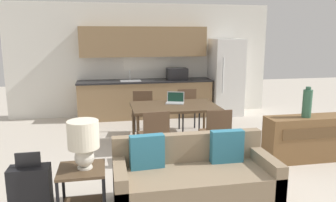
# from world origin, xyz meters

# --- Properties ---
(wall_back) EXTENTS (6.40, 0.07, 2.70)m
(wall_back) POSITION_xyz_m (0.00, 4.63, 1.35)
(wall_back) COLOR silver
(wall_back) RESTS_ON ground_plane
(kitchen_counter) EXTENTS (3.18, 0.65, 2.15)m
(kitchen_counter) POSITION_xyz_m (0.01, 4.33, 0.84)
(kitchen_counter) COLOR #8E704C
(kitchen_counter) RESTS_ON ground_plane
(refrigerator) EXTENTS (0.73, 0.75, 1.86)m
(refrigerator) POSITION_xyz_m (2.00, 4.22, 0.93)
(refrigerator) COLOR white
(refrigerator) RESTS_ON ground_plane
(dining_table) EXTENTS (1.51, 0.99, 0.73)m
(dining_table) POSITION_xyz_m (0.25, 2.16, 0.67)
(dining_table) COLOR brown
(dining_table) RESTS_ON ground_plane
(couch) EXTENTS (1.86, 0.80, 0.83)m
(couch) POSITION_xyz_m (0.03, 0.06, 0.33)
(couch) COLOR #3D2D1E
(couch) RESTS_ON ground_plane
(side_table) EXTENTS (0.49, 0.49, 0.56)m
(side_table) POSITION_xyz_m (-1.23, -0.01, 0.38)
(side_table) COLOR brown
(side_table) RESTS_ON ground_plane
(table_lamp) EXTENTS (0.33, 0.33, 0.52)m
(table_lamp) POSITION_xyz_m (-1.19, 0.00, 0.88)
(table_lamp) COLOR silver
(table_lamp) RESTS_ON side_table
(credenza) EXTENTS (1.30, 0.40, 0.71)m
(credenza) POSITION_xyz_m (2.13, 1.03, 0.36)
(credenza) COLOR brown
(credenza) RESTS_ON ground_plane
(vase) EXTENTS (0.14, 0.14, 0.48)m
(vase) POSITION_xyz_m (2.09, 1.01, 0.93)
(vase) COLOR #336047
(vase) RESTS_ON credenza
(dining_chair_near_left) EXTENTS (0.45, 0.45, 0.85)m
(dining_chair_near_left) POSITION_xyz_m (-0.23, 1.36, 0.48)
(dining_chair_near_left) COLOR brown
(dining_chair_near_left) RESTS_ON ground_plane
(dining_chair_near_right) EXTENTS (0.43, 0.43, 0.85)m
(dining_chair_near_right) POSITION_xyz_m (0.74, 1.28, 0.48)
(dining_chair_near_right) COLOR brown
(dining_chair_near_right) RESTS_ON ground_plane
(dining_chair_far_left) EXTENTS (0.48, 0.48, 0.85)m
(dining_chair_far_left) POSITION_xyz_m (-0.22, 2.97, 0.48)
(dining_chair_far_left) COLOR brown
(dining_chair_far_left) RESTS_ON ground_plane
(dining_chair_far_right) EXTENTS (0.42, 0.42, 0.85)m
(dining_chair_far_right) POSITION_xyz_m (0.74, 3.02, 0.48)
(dining_chair_far_right) COLOR brown
(dining_chair_far_right) RESTS_ON ground_plane
(laptop) EXTENTS (0.39, 0.34, 0.20)m
(laptop) POSITION_xyz_m (0.31, 2.35, 0.78)
(laptop) COLOR #B7BABC
(laptop) RESTS_ON dining_table
(suitcase) EXTENTS (0.42, 0.22, 0.76)m
(suitcase) POSITION_xyz_m (-1.77, 0.04, 0.31)
(suitcase) COLOR black
(suitcase) RESTS_ON ground_plane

